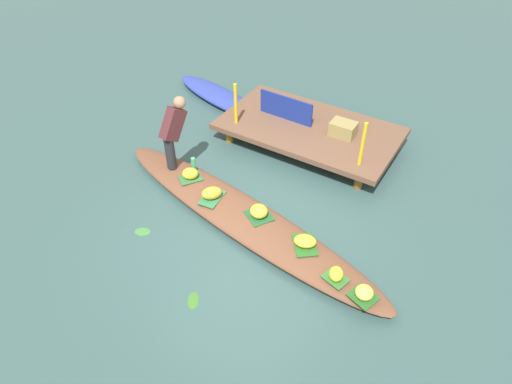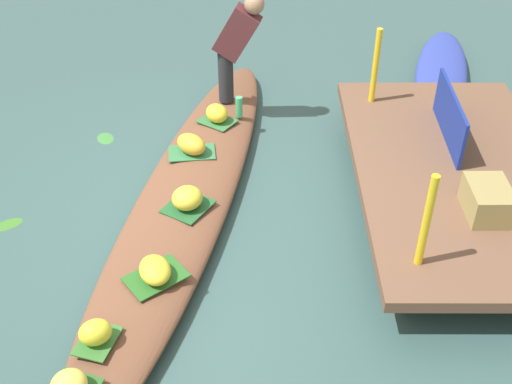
{
  "view_description": "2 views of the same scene",
  "coord_description": "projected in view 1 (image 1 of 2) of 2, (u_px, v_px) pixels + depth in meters",
  "views": [
    {
      "loc": [
        2.8,
        -4.15,
        4.88
      ],
      "look_at": [
        0.16,
        0.14,
        0.56
      ],
      "focal_mm": 32.14,
      "sensor_mm": 36.0,
      "label": 1
    },
    {
      "loc": [
        4.48,
        0.64,
        3.59
      ],
      "look_at": [
        0.35,
        0.63,
        0.44
      ],
      "focal_mm": 44.57,
      "sensor_mm": 36.0,
      "label": 2
    }
  ],
  "objects": [
    {
      "name": "leaf_mat_4",
      "position": [
        363.0,
        296.0,
        5.65
      ],
      "size": [
        0.4,
        0.38,
        0.01
      ],
      "primitive_type": "cube",
      "rotation": [
        0.0,
        0.0,
        2.82
      ],
      "color": "#295F25",
      "rests_on": "vendor_boat"
    },
    {
      "name": "banana_bunch_4",
      "position": [
        364.0,
        292.0,
        5.6
      ],
      "size": [
        0.32,
        0.32,
        0.16
      ],
      "primitive_type": "ellipsoid",
      "rotation": [
        0.0,
        0.0,
        5.59
      ],
      "color": "#F9DB53",
      "rests_on": "vendor_boat"
    },
    {
      "name": "drifting_plant_3",
      "position": [
        193.0,
        300.0,
        5.87
      ],
      "size": [
        0.26,
        0.3,
        0.01
      ],
      "primitive_type": "ellipsoid",
      "rotation": [
        0.0,
        0.0,
        2.15
      ],
      "color": "#3E7729",
      "rests_on": "ground"
    },
    {
      "name": "banana_bunch_5",
      "position": [
        190.0,
        174.0,
        7.36
      ],
      "size": [
        0.33,
        0.31,
        0.18
      ],
      "primitive_type": "ellipsoid",
      "rotation": [
        0.0,
        0.0,
        3.74
      ],
      "color": "yellow",
      "rests_on": "vendor_boat"
    },
    {
      "name": "market_banner",
      "position": [
        286.0,
        108.0,
        8.38
      ],
      "size": [
        1.08,
        0.06,
        0.45
      ],
      "primitive_type": "cube",
      "rotation": [
        0.0,
        0.0,
        -0.03
      ],
      "color": "navy",
      "rests_on": "dock_platform"
    },
    {
      "name": "banana_bunch_1",
      "position": [
        305.0,
        241.0,
        6.26
      ],
      "size": [
        0.37,
        0.33,
        0.15
      ],
      "primitive_type": "ellipsoid",
      "rotation": [
        0.0,
        0.0,
        0.37
      ],
      "color": "yellow",
      "rests_on": "vendor_boat"
    },
    {
      "name": "vendor_person",
      "position": [
        173.0,
        129.0,
        7.28
      ],
      "size": [
        0.27,
        0.54,
        1.19
      ],
      "color": "#28282D",
      "rests_on": "vendor_boat"
    },
    {
      "name": "canal_water",
      "position": [
        242.0,
        222.0,
        6.97
      ],
      "size": [
        40.0,
        40.0,
        0.0
      ],
      "primitive_type": "plane",
      "color": "#365453",
      "rests_on": "ground"
    },
    {
      "name": "railing_post_west",
      "position": [
        236.0,
        104.0,
        8.16
      ],
      "size": [
        0.06,
        0.06,
        0.78
      ],
      "primitive_type": "cylinder",
      "color": "yellow",
      "rests_on": "dock_platform"
    },
    {
      "name": "banana_bunch_2",
      "position": [
        259.0,
        211.0,
        6.69
      ],
      "size": [
        0.35,
        0.35,
        0.18
      ],
      "primitive_type": "ellipsoid",
      "rotation": [
        0.0,
        0.0,
        5.86
      ],
      "color": "gold",
      "rests_on": "vendor_boat"
    },
    {
      "name": "banana_bunch_3",
      "position": [
        212.0,
        193.0,
        6.99
      ],
      "size": [
        0.37,
        0.38,
        0.19
      ],
      "primitive_type": "ellipsoid",
      "rotation": [
        0.0,
        0.0,
        4.01
      ],
      "color": "gold",
      "rests_on": "vendor_boat"
    },
    {
      "name": "railing_post_east",
      "position": [
        363.0,
        144.0,
        7.21
      ],
      "size": [
        0.06,
        0.06,
        0.78
      ],
      "primitive_type": "cylinder",
      "color": "yellow",
      "rests_on": "dock_platform"
    },
    {
      "name": "leaf_mat_1",
      "position": [
        305.0,
        245.0,
        6.31
      ],
      "size": [
        0.5,
        0.53,
        0.01
      ],
      "primitive_type": "cube",
      "rotation": [
        0.0,
        0.0,
        2.24
      ],
      "color": "#296324",
      "rests_on": "vendor_boat"
    },
    {
      "name": "water_bottle",
      "position": [
        193.0,
        164.0,
        7.54
      ],
      "size": [
        0.07,
        0.07,
        0.22
      ],
      "primitive_type": "cylinder",
      "color": "#46B572",
      "rests_on": "vendor_boat"
    },
    {
      "name": "leaf_mat_3",
      "position": [
        212.0,
        198.0,
        7.06
      ],
      "size": [
        0.32,
        0.47,
        0.01
      ],
      "primitive_type": "cube",
      "rotation": [
        0.0,
        0.0,
        1.68
      ],
      "color": "#327444",
      "rests_on": "vendor_boat"
    },
    {
      "name": "banana_bunch_0",
      "position": [
        336.0,
        274.0,
        5.81
      ],
      "size": [
        0.25,
        0.27,
        0.18
      ],
      "primitive_type": "ellipsoid",
      "rotation": [
        0.0,
        0.0,
        1.94
      ],
      "color": "yellow",
      "rests_on": "vendor_boat"
    },
    {
      "name": "moored_boat",
      "position": [
        219.0,
        96.0,
        9.69
      ],
      "size": [
        2.58,
        1.22,
        0.22
      ],
      "primitive_type": "ellipsoid",
      "rotation": [
        0.0,
        0.0,
        -0.26
      ],
      "color": "#3141A4",
      "rests_on": "ground"
    },
    {
      "name": "vendor_boat",
      "position": [
        242.0,
        216.0,
        6.9
      ],
      "size": [
        5.28,
        1.8,
        0.22
      ],
      "primitive_type": "ellipsoid",
      "rotation": [
        0.0,
        0.0,
        -0.19
      ],
      "color": "brown",
      "rests_on": "ground"
    },
    {
      "name": "dock_platform",
      "position": [
        309.0,
        129.0,
        8.36
      ],
      "size": [
        3.2,
        1.8,
        0.37
      ],
      "color": "brown",
      "rests_on": "ground"
    },
    {
      "name": "drifting_plant_0",
      "position": [
        143.0,
        231.0,
        6.81
      ],
      "size": [
        0.29,
        0.25,
        0.01
      ],
      "primitive_type": "ellipsoid",
      "rotation": [
        0.0,
        0.0,
        0.44
      ],
      "color": "#3F813C",
      "rests_on": "ground"
    },
    {
      "name": "produce_crate",
      "position": [
        343.0,
        129.0,
        8.02
      ],
      "size": [
        0.44,
        0.32,
        0.26
      ],
      "primitive_type": "cube",
      "rotation": [
        0.0,
        0.0,
        0.01
      ],
      "color": "#98874E",
      "rests_on": "dock_platform"
    },
    {
      "name": "leaf_mat_0",
      "position": [
        335.0,
        278.0,
        5.86
      ],
      "size": [
        0.36,
        0.31,
        0.01
      ],
      "primitive_type": "cube",
      "rotation": [
        0.0,
        0.0,
        2.86
      ],
      "color": "#367230",
      "rests_on": "vendor_boat"
    },
    {
      "name": "leaf_mat_5",
      "position": [
        191.0,
        178.0,
        7.42
      ],
      "size": [
        0.42,
        0.45,
        0.01
      ],
      "primitive_type": "cube",
      "rotation": [
        0.0,
        0.0,
        0.97
      ],
      "color": "#336D3B",
      "rests_on": "vendor_boat"
    },
    {
      "name": "leaf_mat_2",
      "position": [
        259.0,
        216.0,
        6.75
      ],
      "size": [
        0.5,
        0.48,
        0.01
      ],
      "primitive_type": "cube",
      "rotation": [
        0.0,
        0.0,
        2.6
      ],
      "color": "#22592D",
      "rests_on": "vendor_boat"
    }
  ]
}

